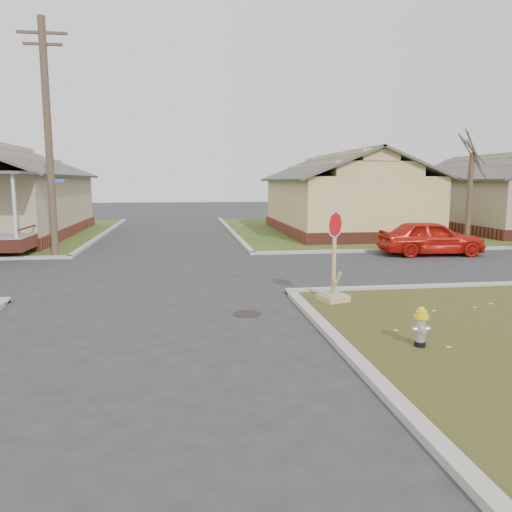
{
  "coord_description": "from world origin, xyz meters",
  "views": [
    {
      "loc": [
        0.82,
        -11.42,
        3.0
      ],
      "look_at": [
        2.63,
        1.0,
        1.1
      ],
      "focal_mm": 35.0,
      "sensor_mm": 36.0,
      "label": 1
    }
  ],
  "objects": [
    {
      "name": "ground",
      "position": [
        0.0,
        0.0,
        0.0
      ],
      "size": [
        120.0,
        120.0,
        0.0
      ],
      "primitive_type": "plane",
      "color": "#2A2A2D",
      "rests_on": "ground"
    },
    {
      "name": "curbs",
      "position": [
        0.0,
        5.0,
        0.0
      ],
      "size": [
        80.0,
        40.0,
        0.12
      ],
      "primitive_type": null,
      "color": "#AAA59A",
      "rests_on": "ground"
    },
    {
      "name": "manhole",
      "position": [
        2.2,
        -0.5,
        0.01
      ],
      "size": [
        0.64,
        0.64,
        0.01
      ],
      "primitive_type": "cylinder",
      "color": "black",
      "rests_on": "ground"
    },
    {
      "name": "side_house_yellow",
      "position": [
        10.0,
        16.5,
        2.19
      ],
      "size": [
        7.6,
        11.6,
        4.7
      ],
      "color": "brown",
      "rests_on": "ground"
    },
    {
      "name": "side_house_tan",
      "position": [
        20.0,
        16.5,
        2.19
      ],
      "size": [
        7.6,
        11.6,
        4.7
      ],
      "color": "brown",
      "rests_on": "ground"
    },
    {
      "name": "utility_pole",
      "position": [
        -4.2,
        8.9,
        4.66
      ],
      "size": [
        1.8,
        0.28,
        9.0
      ],
      "color": "#463528",
      "rests_on": "ground"
    },
    {
      "name": "tree_mid_right",
      "position": [
        14.0,
        10.2,
        2.15
      ],
      "size": [
        0.22,
        0.22,
        4.2
      ],
      "primitive_type": "cylinder",
      "color": "#463528",
      "rests_on": "verge_far_right"
    },
    {
      "name": "fire_hydrant",
      "position": [
        4.98,
        -3.31,
        0.45
      ],
      "size": [
        0.27,
        0.27,
        0.73
      ],
      "rotation": [
        0.0,
        0.0,
        -0.06
      ],
      "color": "black",
      "rests_on": "ground"
    },
    {
      "name": "stop_sign",
      "position": [
        4.45,
        0.23,
        0.53
      ],
      "size": [
        0.64,
        0.62,
        2.24
      ],
      "rotation": [
        0.0,
        0.0,
        0.34
      ],
      "color": "tan",
      "rests_on": "ground"
    },
    {
      "name": "red_sedan",
      "position": [
        10.77,
        7.49,
        0.71
      ],
      "size": [
        4.27,
        1.97,
        1.42
      ],
      "primitive_type": "imported",
      "rotation": [
        0.0,
        0.0,
        1.5
      ],
      "color": "red",
      "rests_on": "ground"
    }
  ]
}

